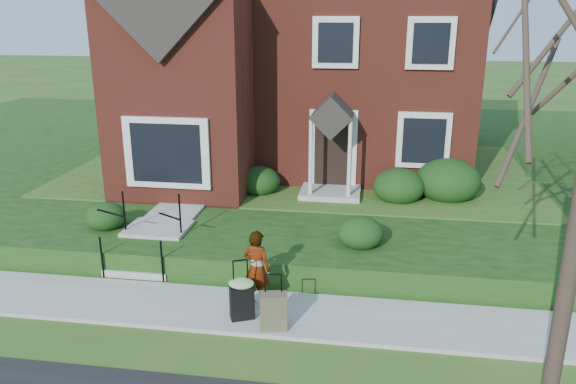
% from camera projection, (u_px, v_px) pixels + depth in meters
% --- Properties ---
extents(ground, '(120.00, 120.00, 0.00)m').
position_uv_depth(ground, '(242.00, 313.00, 10.46)').
color(ground, '#2D5119').
rests_on(ground, ground).
extents(sidewalk, '(60.00, 1.60, 0.08)m').
position_uv_depth(sidewalk, '(242.00, 311.00, 10.45)').
color(sidewalk, '#9E9B93').
rests_on(sidewalk, ground).
extents(terrace, '(44.00, 20.00, 0.60)m').
position_uv_depth(terrace, '(421.00, 160.00, 20.05)').
color(terrace, '#12370F').
rests_on(terrace, ground).
extents(walkway, '(1.20, 6.00, 0.06)m').
position_uv_depth(walkway, '(194.00, 193.00, 15.34)').
color(walkway, '#9E9B93').
rests_on(walkway, terrace).
extents(main_house, '(10.40, 10.20, 9.40)m').
position_uv_depth(main_house, '(300.00, 15.00, 17.93)').
color(main_house, maroon).
rests_on(main_house, terrace).
extents(front_steps, '(1.40, 2.02, 1.50)m').
position_uv_depth(front_steps, '(150.00, 243.00, 12.42)').
color(front_steps, '#9E9B93').
rests_on(front_steps, ground).
extents(foundation_shrubs, '(10.29, 4.93, 1.19)m').
position_uv_depth(foundation_shrubs, '(327.00, 181.00, 14.78)').
color(foundation_shrubs, black).
rests_on(foundation_shrubs, terrace).
extents(woman, '(0.63, 0.50, 1.50)m').
position_uv_depth(woman, '(257.00, 269.00, 10.36)').
color(woman, '#999999').
rests_on(woman, sidewalk).
extents(suitcase_black, '(0.58, 0.54, 1.12)m').
position_uv_depth(suitcase_black, '(242.00, 296.00, 10.00)').
color(suitcase_black, black).
rests_on(suitcase_black, sidewalk).
extents(suitcase_olive, '(0.51, 0.35, 1.02)m').
position_uv_depth(suitcase_olive, '(273.00, 311.00, 9.69)').
color(suitcase_olive, brown).
rests_on(suitcase_olive, sidewalk).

